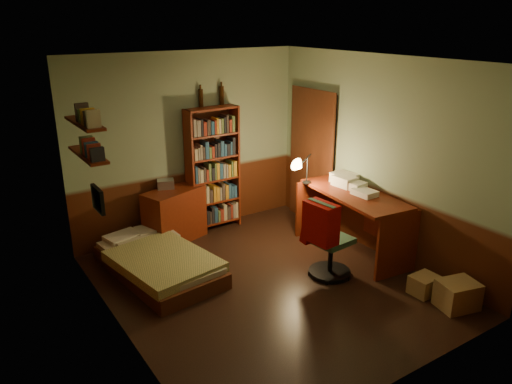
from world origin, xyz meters
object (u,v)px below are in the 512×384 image
office_chair (331,241)px  bed (158,255)px  desk (352,223)px  bookshelf (213,170)px  cardboard_box_a (457,295)px  cardboard_box_b (424,285)px  desk_lamp (307,162)px  dresser (175,215)px  mini_stereo (166,184)px

office_chair → bed: bearing=140.3°
desk → office_chair: bearing=-148.0°
bed → bookshelf: bearing=28.0°
cardboard_box_a → cardboard_box_b: 0.40m
desk_lamp → cardboard_box_a: size_ratio=1.45×
dresser → cardboard_box_a: size_ratio=2.08×
desk_lamp → office_chair: (-0.39, -0.98, -0.70)m
desk_lamp → cardboard_box_b: bearing=-76.7°
desk_lamp → cardboard_box_a: desk_lamp is taller
bed → dresser: bearing=46.7°
bed → desk: (2.41, -0.87, 0.17)m
cardboard_box_b → desk: bearing=88.1°
bookshelf → cardboard_box_a: bookshelf is taller
dresser → bookshelf: (0.68, 0.08, 0.53)m
mini_stereo → cardboard_box_a: bearing=-40.8°
cardboard_box_a → office_chair: bearing=117.0°
office_chair → desk: bearing=20.5°
office_chair → cardboard_box_a: (0.67, -1.32, -0.30)m
bookshelf → cardboard_box_a: bearing=-73.3°
office_chair → cardboard_box_a: 1.52m
office_chair → cardboard_box_b: 1.17m
desk → office_chair: size_ratio=1.76×
mini_stereo → office_chair: (1.22, -2.11, -0.36)m
bed → desk_lamp: size_ratio=2.91×
desk_lamp → cardboard_box_a: bearing=-76.4°
cardboard_box_b → mini_stereo: bearing=121.0°
dresser → desk_lamp: desk_lamp is taller
bookshelf → desk_lamp: bearing=-53.5°
desk → bed: bearing=166.1°
bed → office_chair: 2.13m
dresser → desk: bearing=-60.2°
bookshelf → desk_lamp: size_ratio=3.08×
bed → desk: desk is taller
mini_stereo → desk_lamp: (1.61, -1.13, 0.33)m
desk → cardboard_box_b: (-0.04, -1.25, -0.32)m
cardboard_box_a → cardboard_box_b: size_ratio=1.32×
bed → office_chair: size_ratio=1.90×
office_chair → cardboard_box_b: size_ratio=2.93×
desk → desk_lamp: bearing=117.9°
dresser → bed: bearing=-144.4°
dresser → cardboard_box_b: size_ratio=2.74×
desk_lamp → dresser: bearing=153.7°
bed → desk: bearing=-26.5°
bed → dresser: size_ratio=2.03×
desk → cardboard_box_a: (0.02, -1.64, -0.27)m
dresser → cardboard_box_a: 3.79m
desk → desk_lamp: (-0.27, 0.66, 0.72)m
bed → cardboard_box_a: (2.43, -2.52, -0.10)m
dresser → mini_stereo: bearing=95.5°
desk_lamp → cardboard_box_b: 2.19m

